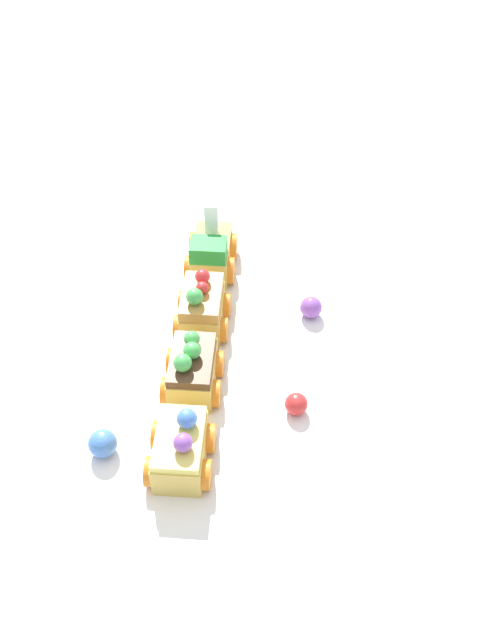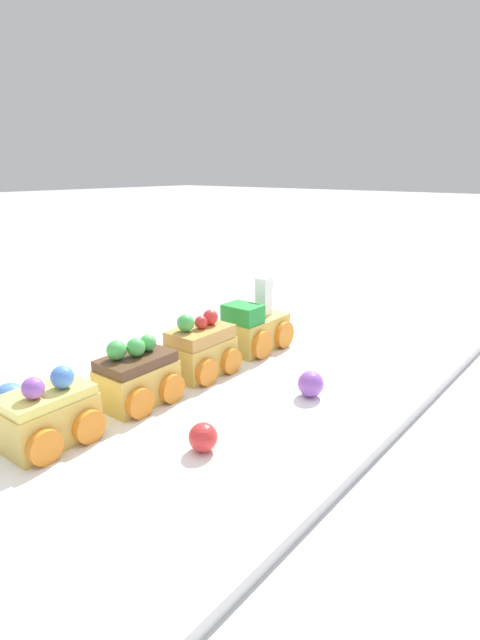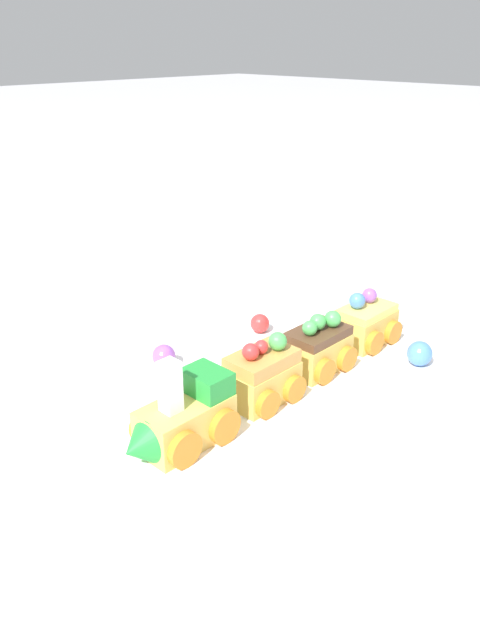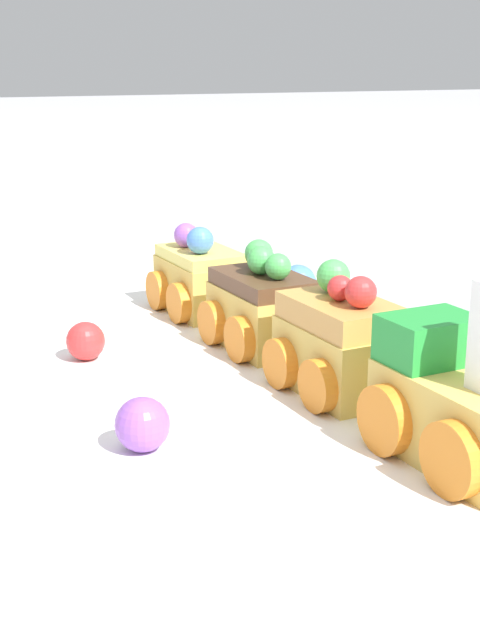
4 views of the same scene
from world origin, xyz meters
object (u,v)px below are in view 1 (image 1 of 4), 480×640
Objects in this scene: cake_car_lemon at (181,449)px; gumball_purple at (311,307)px; cake_car_caramel at (202,309)px; cake_train_locomotive at (212,249)px; cake_car_chocolate at (192,371)px; gumball_blue at (103,443)px; gumball_red at (296,404)px.

cake_car_lemon is 2.80× the size of gumball_purple.
cake_car_caramel is at bearing 0.18° from cake_car_lemon.
cake_train_locomotive reaches higher than cake_car_chocolate.
cake_train_locomotive is 0.32m from cake_car_lemon.
gumball_purple is at bearing -30.80° from cake_car_lemon.
cake_train_locomotive is at bearing -0.08° from cake_car_caramel.
gumball_blue is 1.19× the size of gumball_red.
cake_train_locomotive is 0.32m from gumball_blue.
cake_train_locomotive is 0.21m from cake_car_chocolate.
gumball_red is (-0.03, -0.12, -0.01)m from cake_car_chocolate.
cake_car_chocolate reaches higher than gumball_red.
cake_car_lemon is 2.59× the size of gumball_blue.
gumball_blue reaches higher than gumball_purple.
cake_car_chocolate reaches higher than gumball_blue.
cake_car_lemon is at bearing 122.85° from gumball_red.
cake_train_locomotive is 3.86× the size of gumball_blue.
cake_car_caramel is 0.17m from gumball_red.
cake_car_chocolate is at bearing 179.95° from cake_train_locomotive.
gumball_blue is at bearing 156.54° from cake_car_caramel.
cake_car_chocolate reaches higher than cake_car_lemon.
gumball_red is at bearing -103.16° from cake_car_chocolate.
gumball_red is at bearing 174.00° from gumball_purple.
cake_car_chocolate is 2.80× the size of gumball_purple.
gumball_blue is at bearing 84.90° from cake_car_lemon.
gumball_red is at bearing -154.04° from cake_train_locomotive.
cake_car_chocolate is 0.18m from gumball_purple.
gumball_red is 0.91× the size of gumball_purple.
gumball_purple is (0.03, -0.14, -0.01)m from cake_car_caramel.
cake_car_caramel reaches higher than gumball_purple.
cake_train_locomotive is at bearing 56.96° from gumball_purple.
gumball_red is at bearing -57.71° from cake_car_lemon.
gumball_red is (-0.24, -0.12, -0.01)m from cake_train_locomotive.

